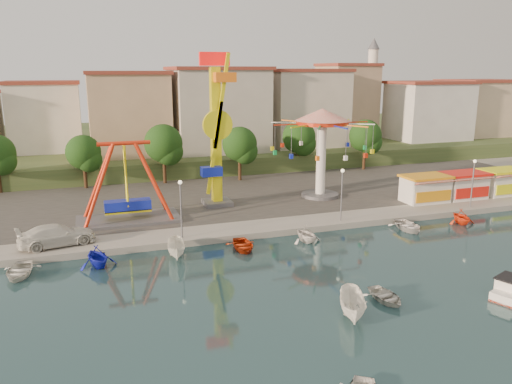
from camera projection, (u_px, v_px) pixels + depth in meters
name	position (u px, v px, depth m)	size (l,w,h in m)	color
ground	(327.00, 290.00, 35.61)	(200.00, 200.00, 0.00)	#143038
quay_deck	(176.00, 153.00, 92.53)	(200.00, 100.00, 0.60)	#9E998E
asphalt_pad	(220.00, 189.00, 63.04)	(90.00, 28.00, 0.01)	#4C4944
hill_terrace	(171.00, 143.00, 96.84)	(200.00, 60.00, 3.00)	#384C26
pirate_ship_ride	(126.00, 184.00, 49.03)	(10.00, 5.00, 8.00)	#59595E
kamikaze_tower	(217.00, 134.00, 53.65)	(3.53, 3.10, 16.50)	#59595E
wave_swinger	(322.00, 133.00, 57.62)	(11.60, 11.60, 10.40)	#59595E
booth_left	(425.00, 188.00, 56.71)	(5.40, 3.78, 3.08)	white
booth_mid	(463.00, 185.00, 58.38)	(5.40, 3.78, 3.08)	white
booth_right	(502.00, 182.00, 60.19)	(5.40, 3.78, 3.08)	white
lamp_post_1	(181.00, 211.00, 44.31)	(0.14, 0.14, 5.00)	#59595E
lamp_post_2	(342.00, 196.00, 49.33)	(0.14, 0.14, 5.00)	#59595E
lamp_post_3	(472.00, 185.00, 54.35)	(0.14, 0.14, 5.00)	#59595E
tree_1	(83.00, 152.00, 62.67)	(4.35, 4.35, 6.80)	#382314
tree_2	(163.00, 143.00, 65.23)	(5.02, 5.02, 7.85)	#382314
tree_3	(240.00, 144.00, 67.13)	(4.68, 4.68, 7.32)	#382314
tree_4	(299.00, 137.00, 72.97)	(4.86, 4.86, 7.60)	#382314
tree_5	(365.00, 136.00, 74.44)	(4.83, 4.83, 7.54)	#382314
building_1	(44.00, 125.00, 74.41)	(12.33, 9.01, 8.63)	silver
building_2	(133.00, 113.00, 78.75)	(11.95, 9.28, 11.23)	tan
building_3	(223.00, 119.00, 80.42)	(12.59, 10.50, 9.20)	beige
building_4	(292.00, 115.00, 87.76)	(10.75, 9.23, 9.24)	beige
building_5	(364.00, 108.00, 89.98)	(12.77, 10.96, 11.21)	tan
building_6	(424.00, 104.00, 92.10)	(8.23, 8.98, 12.36)	silver
building_7	(457.00, 110.00, 100.79)	(11.59, 10.93, 8.76)	beige
minaret	(372.00, 85.00, 93.55)	(2.80, 2.80, 18.00)	silver
rowboat_a	(386.00, 296.00, 33.82)	(2.29, 3.21, 0.66)	silver
skiff	(353.00, 306.00, 31.42)	(1.58, 4.21, 1.62)	white
van	(57.00, 235.00, 42.68)	(2.56, 6.30, 1.83)	silver
moored_boat_0	(19.00, 271.00, 37.90)	(2.77, 3.88, 0.80)	silver
moored_boat_1	(97.00, 256.00, 39.58)	(2.87, 3.33, 1.75)	#151DB9
moored_boat_2	(177.00, 249.00, 41.60)	(1.45, 3.85, 1.49)	white
moored_boat_3	(243.00, 245.00, 43.50)	(2.64, 3.70, 0.77)	#B6300E
moored_boat_4	(306.00, 234.00, 45.30)	(2.60, 3.02, 1.59)	silver
moored_boat_6	(408.00, 226.00, 48.82)	(2.91, 4.07, 0.84)	white
moored_boat_7	(461.00, 216.00, 50.72)	(2.55, 2.95, 1.55)	#FA3E16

